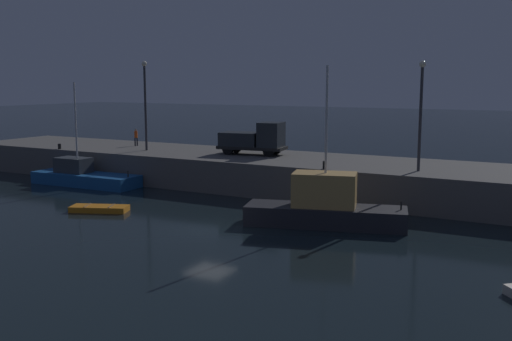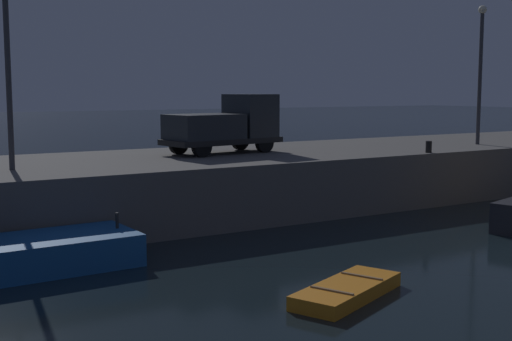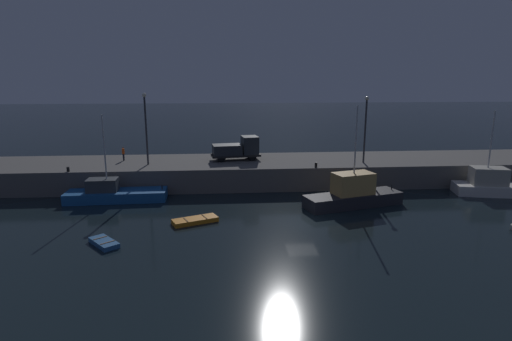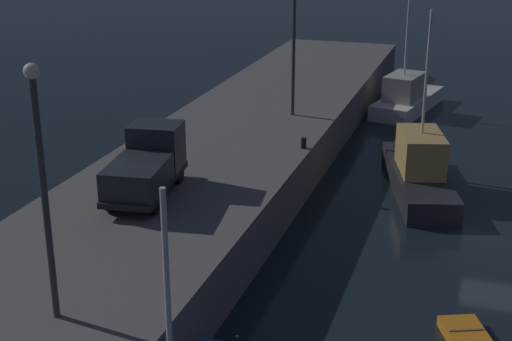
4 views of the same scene
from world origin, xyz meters
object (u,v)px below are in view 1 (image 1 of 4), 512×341
object	(u,v)px
lamp_post_west	(145,98)
dockworker	(136,136)
bollard_west	(325,165)
fishing_trawler_red	(83,176)
fishing_boat_blue	(325,207)
lamp_post_east	(421,107)
utility_truck	(255,139)
bollard_central	(60,146)
dinghy_orange_near	(99,209)

from	to	relation	value
lamp_post_west	dockworker	xyz separation A→B (m)	(-3.11, 2.33, -3.57)
bollard_west	fishing_trawler_red	bearing A→B (deg)	-174.03
fishing_boat_blue	lamp_post_east	bearing A→B (deg)	65.53
fishing_boat_blue	utility_truck	size ratio (longest dim) A/B	1.69
fishing_trawler_red	utility_truck	world-z (taller)	fishing_trawler_red
fishing_boat_blue	bollard_west	world-z (taller)	fishing_boat_blue
lamp_post_east	bollard_central	size ratio (longest dim) A/B	15.66
dinghy_orange_near	utility_truck	xyz separation A→B (m)	(4.05, 13.68, 3.58)
dinghy_orange_near	lamp_post_west	distance (m)	14.89
dinghy_orange_near	lamp_post_west	size ratio (longest dim) A/B	0.51
fishing_trawler_red	bollard_west	world-z (taller)	fishing_trawler_red
utility_truck	bollard_central	size ratio (longest dim) A/B	12.41
dinghy_orange_near	lamp_post_east	size ratio (longest dim) A/B	0.54
bollard_central	bollard_west	bearing A→B (deg)	-0.10
lamp_post_west	utility_truck	xyz separation A→B (m)	(9.78, 1.72, -3.19)
fishing_trawler_red	dockworker	world-z (taller)	fishing_trawler_red
utility_truck	dinghy_orange_near	bearing A→B (deg)	-106.50
dockworker	bollard_central	size ratio (longest dim) A/B	3.41
fishing_trawler_red	bollard_west	xyz separation A→B (m)	(20.25, 2.12, 2.04)
utility_truck	dockworker	size ratio (longest dim) A/B	3.64
utility_truck	bollard_west	distance (m)	9.31
dinghy_orange_near	bollard_west	size ratio (longest dim) A/B	7.29
utility_truck	bollard_west	size ratio (longest dim) A/B	10.63
fishing_trawler_red	lamp_post_west	world-z (taller)	lamp_post_west
fishing_trawler_red	lamp_post_east	world-z (taller)	lamp_post_east
dockworker	bollard_central	world-z (taller)	dockworker
bollard_west	bollard_central	distance (m)	25.13
fishing_boat_blue	utility_truck	world-z (taller)	fishing_boat_blue
fishing_trawler_red	fishing_boat_blue	bearing A→B (deg)	-8.66
utility_truck	dockworker	bearing A→B (deg)	177.29
lamp_post_west	lamp_post_east	bearing A→B (deg)	-1.97
utility_truck	bollard_west	bearing A→B (deg)	-30.41
dinghy_orange_near	dockworker	world-z (taller)	dockworker
utility_truck	bollard_west	xyz separation A→B (m)	(7.99, -4.69, -1.01)
fishing_boat_blue	bollard_central	bearing A→B (deg)	168.47
fishing_trawler_red	bollard_central	bearing A→B (deg)	156.14
fishing_boat_blue	lamp_post_west	size ratio (longest dim) A/B	1.27
utility_truck	bollard_central	world-z (taller)	utility_truck
lamp_post_west	bollard_central	xyz separation A→B (m)	(-7.37, -2.93, -4.24)
bollard_central	fishing_boat_blue	bearing A→B (deg)	-11.53
fishing_trawler_red	dinghy_orange_near	world-z (taller)	fishing_trawler_red
dockworker	bollard_west	distance (m)	21.55
fishing_trawler_red	fishing_boat_blue	world-z (taller)	fishing_boat_blue
fishing_trawler_red	dockworker	distance (m)	7.91
dockworker	bollard_central	xyz separation A→B (m)	(-4.26, -5.26, -0.66)
dinghy_orange_near	bollard_central	world-z (taller)	bollard_central
fishing_boat_blue	lamp_post_west	bearing A→B (deg)	156.99
lamp_post_east	bollard_central	world-z (taller)	lamp_post_east
dockworker	bollard_central	distance (m)	6.80
lamp_post_west	bollard_west	xyz separation A→B (m)	(17.77, -2.97, -4.20)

